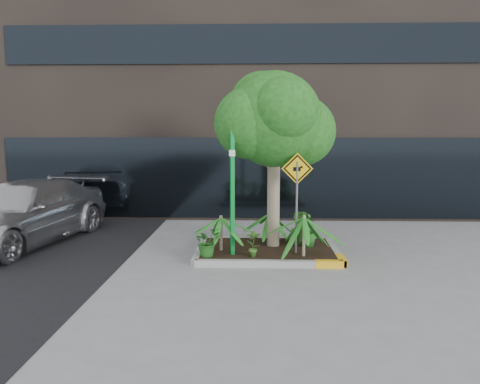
{
  "coord_description": "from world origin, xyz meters",
  "views": [
    {
      "loc": [
        -0.13,
        -10.57,
        2.91
      ],
      "look_at": [
        -0.44,
        0.2,
        1.5
      ],
      "focal_mm": 35.0,
      "sensor_mm": 36.0,
      "label": 1
    }
  ],
  "objects_px": {
    "parked_car": "(23,213)",
    "street_sign_post": "(234,174)",
    "cattle_sign": "(297,186)",
    "tree": "(274,119)"
  },
  "relations": [
    {
      "from": "street_sign_post",
      "to": "cattle_sign",
      "type": "distance_m",
      "value": 1.42
    },
    {
      "from": "cattle_sign",
      "to": "parked_car",
      "type": "bearing_deg",
      "value": 169.44
    },
    {
      "from": "street_sign_post",
      "to": "cattle_sign",
      "type": "relative_size",
      "value": 1.39
    },
    {
      "from": "street_sign_post",
      "to": "tree",
      "type": "bearing_deg",
      "value": 25.6
    },
    {
      "from": "parked_car",
      "to": "cattle_sign",
      "type": "bearing_deg",
      "value": 0.6
    },
    {
      "from": "tree",
      "to": "cattle_sign",
      "type": "xyz_separation_m",
      "value": [
        0.49,
        -0.76,
        -1.48
      ]
    },
    {
      "from": "tree",
      "to": "cattle_sign",
      "type": "relative_size",
      "value": 1.91
    },
    {
      "from": "tree",
      "to": "street_sign_post",
      "type": "distance_m",
      "value": 1.71
    },
    {
      "from": "tree",
      "to": "parked_car",
      "type": "distance_m",
      "value": 6.89
    },
    {
      "from": "parked_car",
      "to": "street_sign_post",
      "type": "height_order",
      "value": "street_sign_post"
    }
  ]
}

